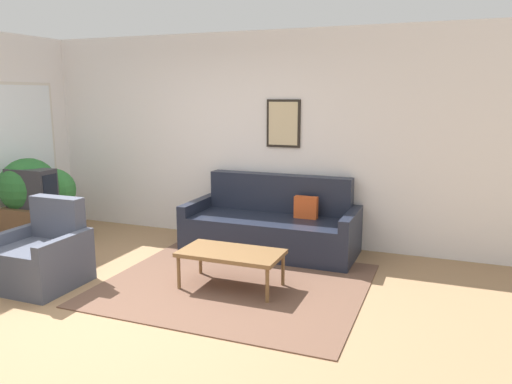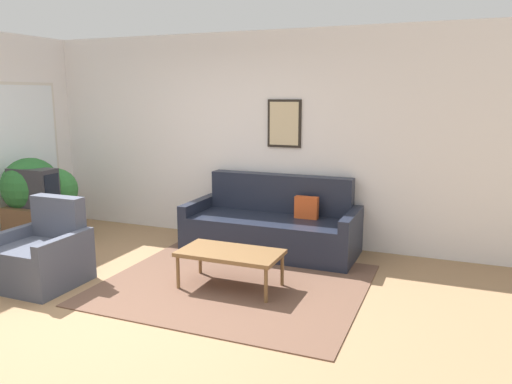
% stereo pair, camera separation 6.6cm
% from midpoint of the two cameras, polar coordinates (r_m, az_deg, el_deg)
% --- Properties ---
extents(ground_plane, '(16.00, 16.00, 0.00)m').
position_cam_midpoint_polar(ground_plane, '(4.89, -16.17, -12.37)').
color(ground_plane, '#997551').
extents(area_rug, '(2.59, 2.21, 0.01)m').
position_cam_midpoint_polar(area_rug, '(5.18, -2.12, -10.48)').
color(area_rug, brown).
rests_on(area_rug, ground_plane).
extents(wall_back, '(8.00, 0.09, 2.70)m').
position_cam_midpoint_polar(wall_back, '(6.72, -3.08, 6.30)').
color(wall_back, silver).
rests_on(wall_back, ground_plane).
extents(couch, '(2.09, 0.90, 0.92)m').
position_cam_midpoint_polar(couch, '(6.17, 2.22, -3.97)').
color(couch, '#1E2333').
rests_on(couch, ground_plane).
extents(coffee_table, '(1.01, 0.54, 0.38)m').
position_cam_midpoint_polar(coffee_table, '(4.99, -2.57, -7.14)').
color(coffee_table, brown).
rests_on(coffee_table, ground_plane).
extents(tv_stand, '(0.71, 0.47, 0.52)m').
position_cam_midpoint_polar(tv_stand, '(6.93, -23.51, -3.64)').
color(tv_stand, brown).
rests_on(tv_stand, ground_plane).
extents(tv, '(0.61, 0.28, 0.49)m').
position_cam_midpoint_polar(tv, '(6.83, -23.82, 0.45)').
color(tv, '#2D2D33').
rests_on(tv, tv_stand).
extents(armchair, '(0.77, 0.76, 0.87)m').
position_cam_midpoint_polar(armchair, '(5.55, -22.91, -6.82)').
color(armchair, '#474C5B').
rests_on(armchair, ground_plane).
extents(potted_plant_tall, '(0.73, 0.73, 1.11)m').
position_cam_midpoint_polar(potted_plant_tall, '(7.05, -24.06, 0.41)').
color(potted_plant_tall, slate).
rests_on(potted_plant_tall, ground_plane).
extents(potted_plant_by_window, '(0.59, 0.59, 0.92)m').
position_cam_midpoint_polar(potted_plant_by_window, '(7.36, -21.66, 0.10)').
color(potted_plant_by_window, beige).
rests_on(potted_plant_by_window, ground_plane).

